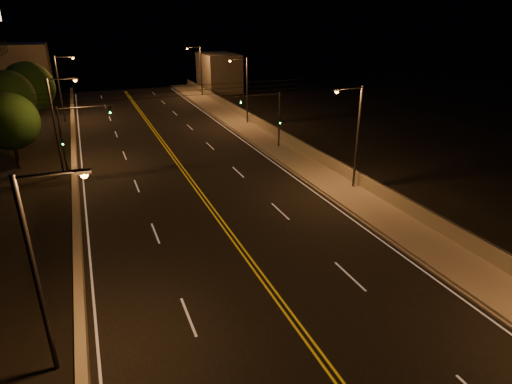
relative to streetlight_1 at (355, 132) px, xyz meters
name	(u,v)px	position (x,y,z in m)	size (l,w,h in m)	color
road	(219,219)	(-11.50, -1.09, -4.87)	(18.00, 120.00, 0.02)	black
sidewalk	(350,194)	(-0.70, -1.09, -4.73)	(3.60, 120.00, 0.30)	gray
curb	(329,199)	(-2.57, -1.09, -4.80)	(0.14, 120.00, 0.15)	gray
parapet_wall	(368,184)	(0.95, -1.09, -4.08)	(0.30, 120.00, 1.00)	gray
jersey_barrier	(77,237)	(-20.68, -1.09, -4.42)	(0.45, 120.00, 0.91)	gray
distant_building_right	(219,72)	(5.00, 51.07, -1.54)	(6.00, 10.00, 6.67)	slate
distant_building_left	(25,71)	(-27.50, 57.17, -0.49)	(8.00, 8.00, 8.77)	slate
parapet_rail	(369,178)	(0.95, -1.09, -3.55)	(0.06, 0.06, 120.00)	black
lane_markings	(219,219)	(-11.50, -1.17, -4.85)	(17.32, 116.00, 0.00)	silver
streetlight_1	(355,132)	(0.00, 0.00, 0.00)	(2.55, 0.28, 8.36)	#2D2D33
streetlight_2	(245,87)	(0.00, 24.06, 0.00)	(2.55, 0.28, 8.36)	#2D2D33
streetlight_3	(199,68)	(0.00, 45.91, 0.00)	(2.55, 0.28, 8.36)	#2D2D33
streetlight_4	(42,263)	(-21.40, -11.69, 0.00)	(2.55, 0.28, 8.36)	#2D2D33
streetlight_5	(58,119)	(-21.40, 13.48, 0.00)	(2.55, 0.28, 8.36)	#2D2D33
streetlight_6	(61,84)	(-21.40, 35.13, 0.00)	(2.55, 0.28, 8.36)	#2D2D33
traffic_signal_right	(270,114)	(-1.51, 12.70, -1.06)	(5.11, 0.31, 6.03)	#2D2D33
traffic_signal_left	(73,131)	(-20.29, 12.70, -1.06)	(5.11, 0.31, 6.03)	#2D2D33
overhead_wires	(181,91)	(-11.50, 8.41, 2.52)	(22.00, 0.03, 0.83)	black
tree_0	(9,122)	(-25.50, 16.27, -0.51)	(5.12, 5.12, 6.93)	black
tree_1	(7,97)	(-26.69, 26.40, 0.06)	(5.78, 5.78, 7.83)	black
tree_2	(29,87)	(-24.94, 31.65, 0.27)	(6.02, 6.02, 8.16)	black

